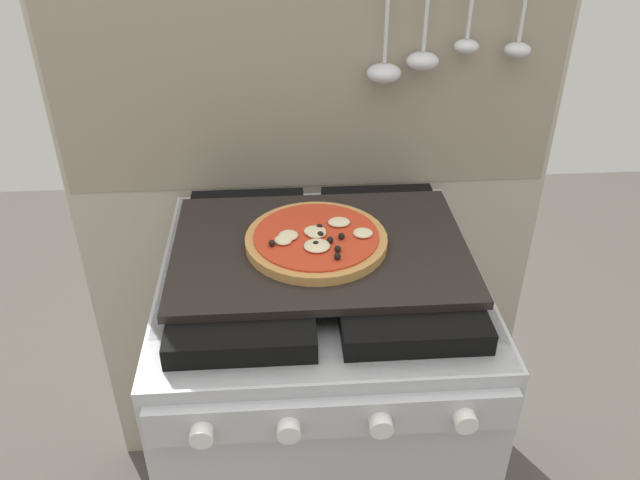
% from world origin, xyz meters
% --- Properties ---
extents(kitchen_backsplash, '(1.10, 0.09, 1.55)m').
position_xyz_m(kitchen_backsplash, '(0.00, 0.33, 0.79)').
color(kitchen_backsplash, '#B2A893').
rests_on(kitchen_backsplash, ground_plane).
extents(stove, '(0.60, 0.64, 0.90)m').
position_xyz_m(stove, '(-0.00, -0.00, 0.45)').
color(stove, '#B7BABF').
rests_on(stove, ground_plane).
extents(baking_tray, '(0.54, 0.38, 0.02)m').
position_xyz_m(baking_tray, '(0.00, 0.00, 0.91)').
color(baking_tray, black).
rests_on(baking_tray, stove).
extents(pizza_left, '(0.26, 0.26, 0.03)m').
position_xyz_m(pizza_left, '(-0.01, 0.00, 0.93)').
color(pizza_left, '#C18947').
rests_on(pizza_left, baking_tray).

